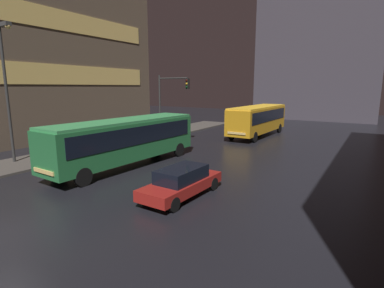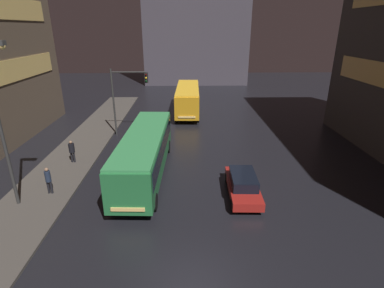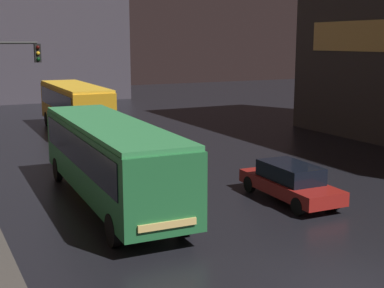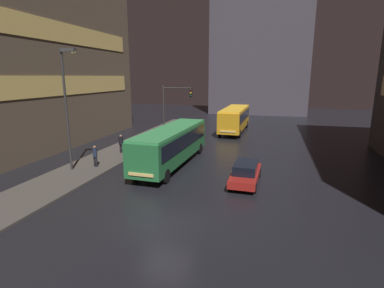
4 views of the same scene
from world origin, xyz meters
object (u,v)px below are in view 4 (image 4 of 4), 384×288
bus_near (172,142)px  car_taxi (246,173)px  pedestrian_mid (95,155)px  bus_far (235,117)px  pedestrian_near (121,142)px  street_lamp_sidewalk (67,93)px  traffic_light_main (173,104)px

bus_near → car_taxi: size_ratio=2.40×
pedestrian_mid → bus_near: bearing=-117.9°
bus_far → pedestrian_near: 16.66m
pedestrian_mid → street_lamp_sidewalk: size_ratio=0.19×
pedestrian_near → pedestrian_mid: 4.51m
pedestrian_mid → traffic_light_main: traffic_light_main is taller
car_taxi → traffic_light_main: bearing=-49.7°
traffic_light_main → street_lamp_sidewalk: size_ratio=0.70×
bus_near → bus_far: bus_far is taller
car_taxi → pedestrian_mid: bearing=0.9°
bus_near → car_taxi: (6.16, -2.72, -1.16)m
bus_near → pedestrian_near: bus_near is taller
street_lamp_sidewalk → traffic_light_main: bearing=71.8°
traffic_light_main → bus_near: bearing=-72.4°
bus_near → pedestrian_mid: bus_near is taller
car_taxi → pedestrian_mid: (-11.65, 0.23, 0.40)m
bus_near → pedestrian_mid: size_ratio=6.66×
pedestrian_mid → bus_far: bearing=-76.9°
bus_near → car_taxi: bus_near is taller
pedestrian_near → pedestrian_mid: pedestrian_near is taller
pedestrian_near → traffic_light_main: (2.97, 6.47, 3.01)m
car_taxi → street_lamp_sidewalk: street_lamp_sidewalk is taller
car_taxi → bus_far: bearing=-78.6°
pedestrian_mid → car_taxi: bearing=-143.5°
bus_far → pedestrian_near: bearing=60.2°
traffic_light_main → street_lamp_sidewalk: bearing=-108.2°
bus_far → traffic_light_main: bearing=55.2°
street_lamp_sidewalk → pedestrian_near: bearing=80.0°
pedestrian_near → street_lamp_sidewalk: street_lamp_sidewalk is taller
car_taxi → pedestrian_near: bearing=-19.8°
bus_near → pedestrian_mid: bearing=26.7°
bus_near → street_lamp_sidewalk: (-6.65, -3.60, 4.00)m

